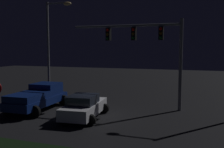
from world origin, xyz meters
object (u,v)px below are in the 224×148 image
car_sedan (84,107)px  traffic_signal_gantry (147,42)px  street_lamp_left (53,39)px  pickup_truck (39,96)px

car_sedan → traffic_signal_gantry: bearing=-43.3°
car_sedan → street_lamp_left: 8.52m
street_lamp_left → traffic_signal_gantry: bearing=-5.8°
car_sedan → street_lamp_left: street_lamp_left is taller
pickup_truck → street_lamp_left: (-1.20, 3.86, 4.25)m
traffic_signal_gantry → pickup_truck: bearing=-157.4°
car_sedan → traffic_signal_gantry: size_ratio=0.55×
pickup_truck → traffic_signal_gantry: size_ratio=0.66×
car_sedan → street_lamp_left: size_ratio=0.54×
pickup_truck → street_lamp_left: size_ratio=0.65×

